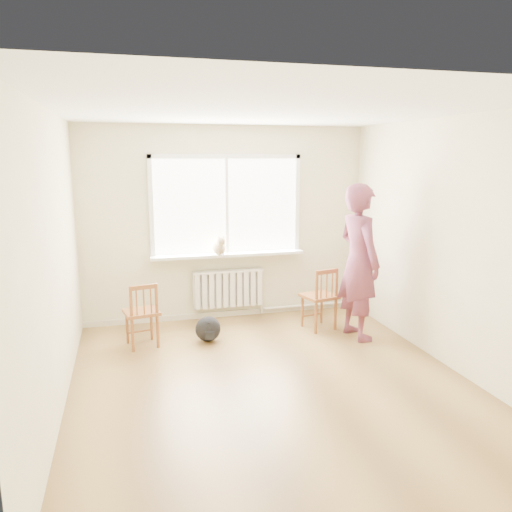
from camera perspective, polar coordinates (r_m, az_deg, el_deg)
floor at (r=5.29m, az=1.75°, el=-14.18°), size 4.50×4.50×0.00m
ceiling at (r=4.80m, az=1.95°, el=16.38°), size 4.50×4.50×0.00m
back_wall at (r=7.02m, az=-3.41°, el=3.70°), size 4.00×0.01×2.70m
window at (r=6.97m, az=-3.40°, el=6.22°), size 2.12×0.05×1.42m
windowsill at (r=6.99m, az=-3.19°, el=0.17°), size 2.15×0.22×0.04m
radiator at (r=7.11m, az=-3.18°, el=-3.69°), size 1.00×0.12×0.55m
heating_pipe at (r=7.58m, az=6.14°, el=-5.61°), size 1.40×0.04×0.04m
baseboard at (r=7.30m, az=-3.27°, el=-6.57°), size 4.00×0.03×0.08m
chair_left at (r=6.20m, az=-12.85°, el=-6.57°), size 0.46×0.45×0.80m
chair_right at (r=6.70m, az=7.46°, el=-4.83°), size 0.50×0.48×0.84m
person at (r=6.37m, az=11.68°, el=-0.67°), size 0.56×0.77×1.96m
cat at (r=6.85m, az=-4.23°, el=1.10°), size 0.21×0.43×0.29m
backpack at (r=6.33m, az=-5.51°, el=-8.30°), size 0.36×0.29×0.32m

